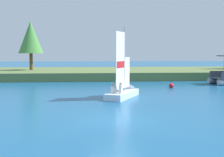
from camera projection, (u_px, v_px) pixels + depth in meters
ground_plane at (115, 120)px, 14.88m from camera, size 200.00×200.00×0.00m
shore_bank at (97, 73)px, 41.23m from camera, size 80.00×14.42×0.96m
shoreline_tree_left at (31, 38)px, 39.72m from camera, size 3.16×3.16×6.28m
sailboat at (125, 91)px, 22.68m from camera, size 3.09×4.63×5.43m
channel_buoy at (171, 85)px, 28.13m from camera, size 0.45×0.45×0.45m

